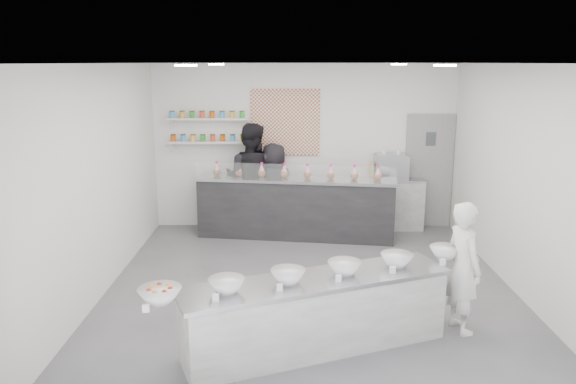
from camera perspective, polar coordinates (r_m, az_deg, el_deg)
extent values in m
plane|color=#515156|center=(7.82, 2.21, -9.64)|extent=(6.00, 6.00, 0.00)
plane|color=white|center=(7.21, 2.43, 12.94)|extent=(6.00, 6.00, 0.00)
plane|color=white|center=(10.32, 1.68, 4.62)|extent=(5.50, 0.00, 5.50)
plane|color=white|center=(7.76, -18.42, 1.13)|extent=(0.00, 6.00, 6.00)
plane|color=white|center=(7.96, 22.50, 1.09)|extent=(0.00, 6.00, 6.00)
cube|color=gray|center=(10.68, 14.11, 2.07)|extent=(0.88, 0.04, 2.10)
cube|color=#A04620|center=(10.23, -0.28, 7.10)|extent=(1.25, 0.03, 1.20)
cube|color=silver|center=(10.31, -8.11, 5.05)|extent=(1.45, 0.22, 0.04)
cube|color=silver|center=(10.26, -8.19, 7.37)|extent=(1.45, 0.22, 0.04)
cylinder|color=white|center=(6.30, -10.34, 12.54)|extent=(0.24, 0.24, 0.02)
cylinder|color=white|center=(6.43, 15.66, 12.28)|extent=(0.24, 0.24, 0.02)
cylinder|color=white|center=(8.87, -7.30, 12.74)|extent=(0.24, 0.24, 0.02)
cylinder|color=white|center=(8.96, 11.20, 12.60)|extent=(0.24, 0.24, 0.02)
cube|color=#979792|center=(6.12, 2.89, -12.25)|extent=(2.98, 1.71, 0.80)
cube|color=black|center=(9.79, 0.79, -1.62)|extent=(3.49, 1.12, 1.07)
cube|color=white|center=(9.35, 0.56, 1.94)|extent=(3.36, 0.50, 0.29)
cube|color=#979792|center=(10.47, 10.19, -1.22)|extent=(1.26, 0.40, 0.94)
cube|color=#93969E|center=(10.32, 10.41, 2.51)|extent=(0.59, 0.41, 0.45)
imported|color=white|center=(6.67, 17.40, -7.31)|extent=(0.50, 0.63, 1.52)
imported|color=black|center=(10.03, -3.80, 1.40)|extent=(1.13, 0.98, 1.98)
imported|color=black|center=(10.05, -1.42, 0.40)|extent=(0.93, 0.80, 1.62)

